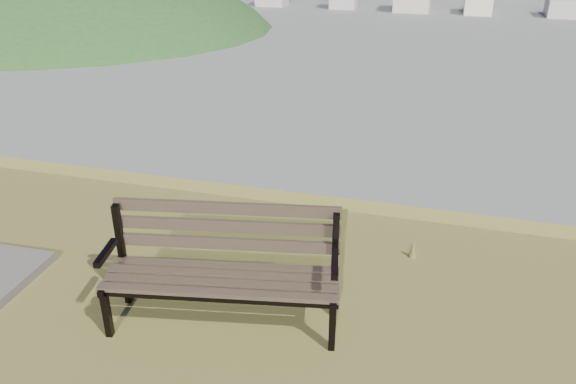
% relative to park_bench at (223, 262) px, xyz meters
% --- Properties ---
extents(park_bench, '(1.96, 0.94, 0.99)m').
position_rel_park_bench_xyz_m(park_bench, '(0.00, 0.00, 0.00)').
color(park_bench, '#3F3424').
rests_on(park_bench, hilltop_mesa).
extents(green_wooded_hill, '(164.06, 131.24, 82.03)m').
position_rel_park_bench_xyz_m(green_wooded_hill, '(-116.54, 141.38, -25.44)').
color(green_wooded_hill, '#1E4118').
rests_on(green_wooded_hill, ground).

